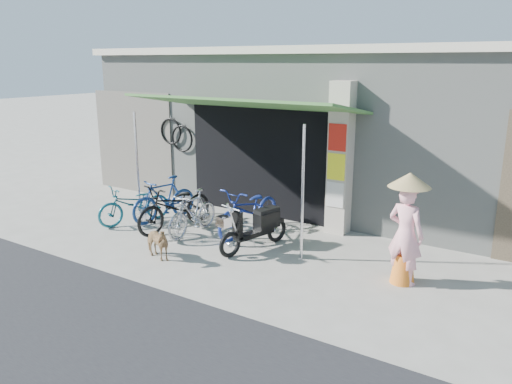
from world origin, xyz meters
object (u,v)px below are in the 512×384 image
Objects in this scene: bike_silver at (193,213)px; street_dog at (156,243)px; nun at (406,230)px; bike_navy at (250,210)px; moped at (256,227)px; bike_blue at (164,199)px; bike_black at (175,207)px; bike_teal at (135,204)px.

street_dog is at bearing -79.95° from bike_silver.
street_dog is 0.40× the size of nun.
bike_navy is (0.92, 0.65, 0.04)m from bike_silver.
bike_blue is at bearing -173.37° from moped.
bike_black is at bearing -15.36° from bike_blue.
bike_navy reaches higher than bike_silver.
bike_silver is 1.36m from street_dog.
moped is 2.75m from nun.
bike_silver is (0.50, -0.06, -0.04)m from bike_black.
moped is at bearing 7.81° from bike_black.
nun is at bearing 15.03° from moped.
nun is (3.92, 1.36, 0.57)m from street_dog.
bike_teal is at bearing -162.05° from bike_black.
street_dog is at bearing 31.71° from nun.
bike_black reaches higher than bike_blue.
bike_silver is at bearing 13.02° from nun.
bike_silver is (1.50, 0.10, 0.03)m from bike_teal.
bike_navy is (2.04, 0.26, 0.01)m from bike_blue.
moped is (0.55, -0.63, -0.07)m from bike_navy.
bike_black is 4.70m from nun.
bike_black is 1.25× the size of bike_silver.
bike_silver is at bearing -164.43° from moped.
bike_black is 1.54m from bike_navy.
moped is at bearing 4.94° from bike_blue.
moped is at bearing 12.82° from nun.
bike_navy is 1.17× the size of moped.
bike_silver reaches higher than bike_teal.
nun is (3.26, -0.62, 0.38)m from bike_navy.
nun is at bearing -6.80° from bike_navy.
moped is (2.97, 0.12, -0.00)m from bike_teal.
bike_navy is 0.84m from moped.
bike_teal is 0.86× the size of bike_black.
bike_black is at bearing 12.29° from nun.
bike_navy is at bearing -5.25° from street_dog.
nun is (5.30, -0.36, 0.39)m from bike_blue.
bike_blue is 1.07× the size of bike_silver.
bike_navy reaches higher than bike_black.
bike_blue reaches higher than moped.
street_dog is 0.44× the size of moped.
bike_blue is 0.99× the size of moped.
bike_navy is (2.42, 0.76, 0.07)m from bike_teal.
bike_silver is at bearing 24.40° from street_dog.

